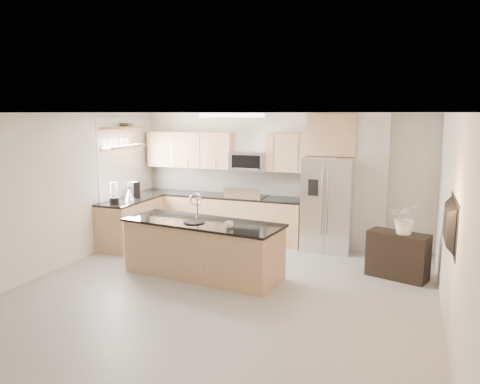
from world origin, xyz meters
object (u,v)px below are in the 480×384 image
at_px(kettle, 129,194).
at_px(range, 247,218).
at_px(credenza, 398,255).
at_px(coffee_maker, 133,190).
at_px(microwave, 249,161).
at_px(cup, 229,225).
at_px(bowl, 127,124).
at_px(television, 445,224).
at_px(platter, 194,222).
at_px(island, 203,248).
at_px(blender, 114,194).
at_px(refrigerator, 328,204).
at_px(flower_vase, 407,210).

bearing_deg(kettle, range, 29.51).
bearing_deg(credenza, coffee_maker, -165.88).
distance_m(microwave, cup, 2.74).
distance_m(credenza, bowl, 5.63).
relative_size(microwave, television, 0.71).
distance_m(credenza, television, 2.17).
relative_size(range, platter, 3.41).
height_order(coffee_maker, television, television).
relative_size(range, kettle, 4.30).
height_order(island, coffee_maker, island).
distance_m(island, television, 3.71).
xyz_separation_m(island, blender, (-2.11, 0.63, 0.65)).
bearing_deg(cup, bowl, 149.92).
bearing_deg(blender, island, -16.65).
distance_m(microwave, bowl, 2.55).
distance_m(microwave, kettle, 2.46).
distance_m(blender, coffee_maker, 0.68).
xyz_separation_m(refrigerator, kettle, (-3.68, -1.10, 0.15)).
xyz_separation_m(island, credenza, (2.95, 0.95, -0.08)).
height_order(island, credenza, island).
bearing_deg(television, flower_vase, 13.57).
bearing_deg(refrigerator, television, -58.96).
xyz_separation_m(range, blender, (-2.07, -1.58, 0.62)).
xyz_separation_m(refrigerator, credenza, (1.33, -1.21, -0.52)).
height_order(island, bowl, bowl).
bearing_deg(credenza, bowl, -166.71).
xyz_separation_m(refrigerator, television, (1.85, -3.07, 0.46)).
xyz_separation_m(range, television, (3.51, -3.12, 0.88)).
bearing_deg(coffee_maker, microwave, 26.08).
distance_m(kettle, coffee_maker, 0.26).
bearing_deg(credenza, flower_vase, -19.92).
bearing_deg(blender, range, 37.24).
bearing_deg(kettle, television, -19.63).
bearing_deg(platter, kettle, 148.77).
bearing_deg(island, platter, -117.27).
height_order(credenza, television, television).
xyz_separation_m(kettle, flower_vase, (5.10, -0.18, 0.09)).
distance_m(blender, bowl, 1.51).
bearing_deg(kettle, coffee_maker, 105.95).
relative_size(range, coffee_maker, 3.58).
bearing_deg(television, cup, 77.22).
distance_m(island, platter, 0.48).
height_order(island, cup, island).
bearing_deg(refrigerator, cup, -113.97).
relative_size(range, blender, 2.80).
distance_m(refrigerator, platter, 2.86).
bearing_deg(coffee_maker, cup, -30.12).
height_order(kettle, bowl, bowl).
bearing_deg(range, platter, -91.38).
xyz_separation_m(kettle, bowl, (-0.23, 0.33, 1.35)).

